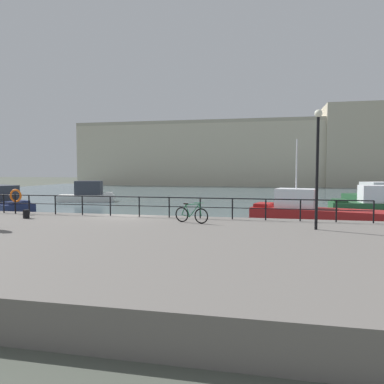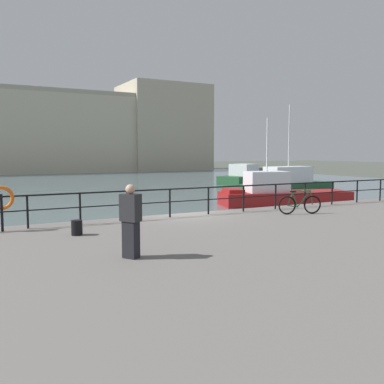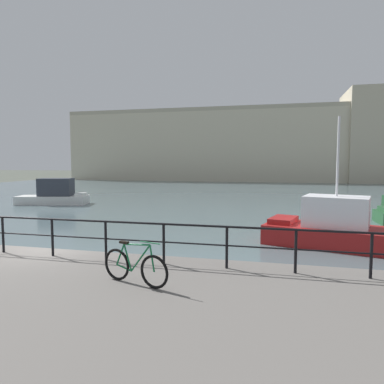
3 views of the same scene
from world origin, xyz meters
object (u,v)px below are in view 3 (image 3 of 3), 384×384
(harbor_building, at_px, (274,145))
(moored_blue_motorboat, at_px, (54,194))
(parked_bicycle, at_px, (135,267))
(moored_cabin_cruiser, at_px, (359,232))

(harbor_building, relative_size, moored_blue_motorboat, 10.91)
(parked_bicycle, bearing_deg, moored_cabin_cruiser, 72.03)
(harbor_building, bearing_deg, moored_cabin_cruiser, -85.46)
(harbor_building, height_order, moored_cabin_cruiser, harbor_building)
(harbor_building, height_order, moored_blue_motorboat, harbor_building)
(moored_blue_motorboat, height_order, parked_bicycle, moored_blue_motorboat)
(moored_blue_motorboat, distance_m, moored_cabin_cruiser, 24.29)
(moored_blue_motorboat, xyz_separation_m, moored_cabin_cruiser, (21.83, -10.65, -0.13))
(harbor_building, bearing_deg, parked_bicycle, -91.93)
(moored_cabin_cruiser, bearing_deg, moored_blue_motorboat, -10.79)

